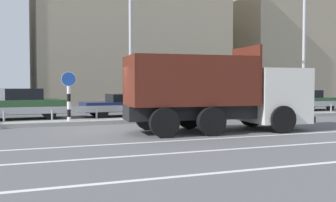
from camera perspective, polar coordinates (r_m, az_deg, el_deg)
name	(u,v)px	position (r m, az deg, el deg)	size (l,w,h in m)	color
ground_plane	(115,130)	(15.89, -7.66, -4.24)	(320.00, 320.00, 0.00)	#565659
lane_strip_0	(241,137)	(14.00, 10.48, -5.17)	(51.22, 0.16, 0.01)	silver
lane_strip_1	(278,146)	(12.27, 15.67, -6.30)	(51.22, 0.16, 0.01)	silver
median_island	(101,122)	(18.68, -9.73, -2.97)	(28.17, 1.10, 0.18)	gray
median_guardrail	(97,110)	(19.65, -10.33, -1.30)	(51.22, 0.09, 0.78)	#9EA0A5
dump_truck	(239,99)	(15.85, 10.22, 0.31)	(7.39, 3.16, 3.33)	silver
median_road_sign	(69,97)	(18.38, -14.20, 0.51)	(0.67, 0.16, 2.41)	white
street_lamp_2	(131,2)	(19.13, -5.35, 14.08)	(0.70, 1.82, 10.51)	#ADADB2
street_lamp_3	(306,34)	(23.82, 19.46, 9.11)	(0.70, 2.38, 8.31)	#ADADB2
parked_car_3	(22,104)	(22.06, -20.44, -0.41)	(4.46, 2.14, 1.62)	#335B33
parked_car_4	(124,105)	(22.78, -6.41, -0.51)	(4.89, 2.18, 1.28)	navy
parked_car_5	(224,101)	(25.44, 8.19, 0.01)	(4.83, 2.00, 1.52)	black
parked_car_6	(306,100)	(28.93, 19.33, 0.11)	(4.75, 2.19, 1.43)	#335B33
background_building_1	(119,37)	(34.16, -7.12, 9.26)	(14.02, 13.95, 11.77)	tan
background_building_2	(323,42)	(44.51, 21.52, 8.02)	(22.71, 10.87, 12.54)	tan
church_tower	(170,42)	(46.58, 0.29, 8.55)	(3.60, 3.60, 14.68)	silver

